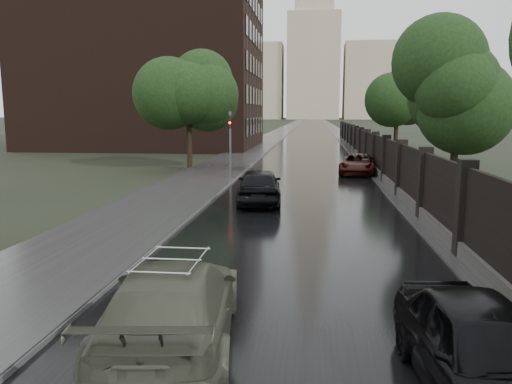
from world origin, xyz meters
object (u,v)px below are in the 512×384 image
object	(u,v)px
tree_left_far	(188,93)
car_right_near	(485,353)
tree_right_c	(397,100)
tree_right_b	(458,91)
car_right_far	(358,164)
traffic_light	(230,139)
volga_sedan	(173,305)
hatchback_left	(259,186)

from	to	relation	value
tree_left_far	car_right_near	size ratio (longest dim) A/B	1.75
tree_right_c	car_right_near	world-z (taller)	tree_right_c
tree_right_b	car_right_far	world-z (taller)	tree_right_b
traffic_light	car_right_far	world-z (taller)	traffic_light
car_right_near	volga_sedan	bearing A→B (deg)	161.41
tree_left_far	tree_right_b	bearing A→B (deg)	-27.30
hatchback_left	car_right_far	distance (m)	12.25
tree_right_b	hatchback_left	world-z (taller)	tree_right_b
tree_left_far	hatchback_left	size ratio (longest dim) A/B	1.60
hatchback_left	volga_sedan	bearing A→B (deg)	85.00
volga_sedan	car_right_near	distance (m)	4.78
car_right_near	car_right_far	distance (m)	25.76
tree_right_b	car_right_near	size ratio (longest dim) A/B	1.66
tree_left_far	volga_sedan	bearing A→B (deg)	-76.61
tree_right_b	tree_left_far	bearing A→B (deg)	152.70
tree_left_far	hatchback_left	world-z (taller)	tree_left_far
volga_sedan	car_right_near	bearing A→B (deg)	159.64
hatchback_left	traffic_light	bearing A→B (deg)	-76.51
volga_sedan	hatchback_left	world-z (taller)	hatchback_left
hatchback_left	car_right_far	xyz separation A→B (m)	(5.20, 11.09, -0.12)
tree_right_b	hatchback_left	size ratio (longest dim) A/B	1.52
tree_right_b	car_right_near	world-z (taller)	tree_right_b
tree_right_c	traffic_light	size ratio (longest dim) A/B	1.75
tree_right_c	traffic_light	bearing A→B (deg)	-128.18
tree_left_far	traffic_light	distance (m)	6.84
volga_sedan	hatchback_left	size ratio (longest dim) A/B	1.11
tree_right_c	car_right_far	bearing A→B (deg)	-109.79
traffic_light	hatchback_left	size ratio (longest dim) A/B	0.87
volga_sedan	car_right_near	size ratio (longest dim) A/B	1.21
volga_sedan	tree_right_c	bearing A→B (deg)	-111.38
tree_left_far	tree_right_c	distance (m)	18.45
tree_right_c	car_right_far	xyz separation A→B (m)	(-4.10, -11.39, -4.29)
tree_right_c	car_right_far	world-z (taller)	tree_right_c
tree_right_c	hatchback_left	bearing A→B (deg)	-112.47
tree_right_b	car_right_far	distance (m)	8.88
traffic_light	volga_sedan	world-z (taller)	traffic_light
traffic_light	volga_sedan	bearing A→B (deg)	-83.22
car_right_far	car_right_near	bearing A→B (deg)	-83.29
hatchback_left	tree_right_b	bearing A→B (deg)	-159.28
tree_left_far	car_right_near	world-z (taller)	tree_left_far
traffic_light	volga_sedan	xyz separation A→B (m)	(2.50, -21.03, -1.65)
tree_left_far	traffic_light	world-z (taller)	tree_left_far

